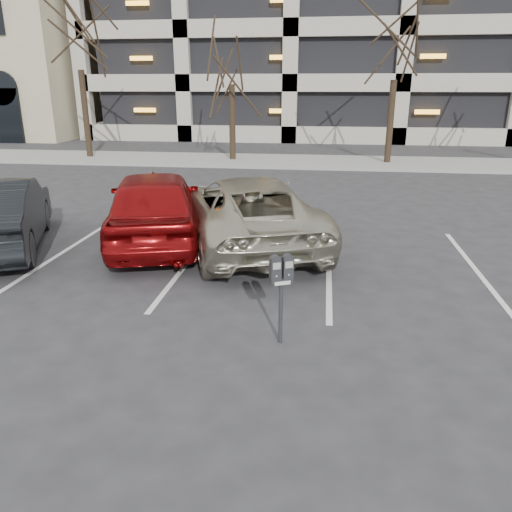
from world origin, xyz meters
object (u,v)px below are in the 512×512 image
at_px(parking_meter, 281,278).
at_px(suv_silver, 248,211).
at_px(tree_c, 399,24).
at_px(tree_a, 75,10).
at_px(car_red, 155,206).
at_px(tree_b, 231,34).

relative_size(parking_meter, suv_silver, 0.21).
bearing_deg(tree_c, parking_meter, -100.97).
relative_size(tree_a, parking_meter, 7.18).
bearing_deg(parking_meter, suv_silver, 79.77).
xyz_separation_m(parking_meter, car_red, (-3.19, 4.29, -0.12)).
height_order(tree_b, tree_c, tree_c).
relative_size(tree_b, parking_meter, 6.05).
bearing_deg(suv_silver, tree_b, -97.79).
distance_m(tree_b, parking_meter, 17.88).
height_order(tree_c, suv_silver, tree_c).
bearing_deg(tree_c, tree_a, 180.00).
relative_size(tree_a, suv_silver, 1.50).
height_order(parking_meter, car_red, car_red).
relative_size(tree_a, car_red, 1.83).
xyz_separation_m(tree_a, tree_b, (7.00, 0.00, -1.02)).
bearing_deg(car_red, suv_silver, 166.81).
height_order(tree_a, tree_c, tree_a).
distance_m(tree_c, suv_silver, 14.15).
distance_m(tree_c, car_red, 14.99).
bearing_deg(tree_b, suv_silver, -78.16).
distance_m(tree_a, tree_c, 14.02).
bearing_deg(tree_c, car_red, -117.15).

